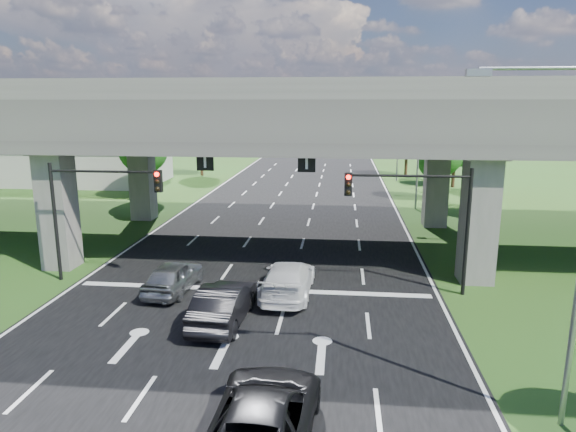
% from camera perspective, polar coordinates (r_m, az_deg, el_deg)
% --- Properties ---
extents(ground, '(160.00, 160.00, 0.00)m').
position_cam_1_polar(ground, '(21.91, -5.64, -11.44)').
color(ground, '#2C4B18').
rests_on(ground, ground).
extents(road, '(18.00, 120.00, 0.03)m').
position_cam_1_polar(road, '(31.17, -1.96, -3.98)').
color(road, black).
rests_on(road, ground).
extents(overpass, '(80.00, 15.00, 10.00)m').
position_cam_1_polar(overpass, '(31.87, -1.57, 10.82)').
color(overpass, '#3A3735').
rests_on(overpass, ground).
extents(warehouse, '(20.00, 10.00, 4.00)m').
position_cam_1_polar(warehouse, '(62.75, -22.89, 5.28)').
color(warehouse, '#9E9E99').
rests_on(warehouse, ground).
extents(signal_right, '(5.76, 0.54, 6.00)m').
position_cam_1_polar(signal_right, '(24.27, 14.52, 0.98)').
color(signal_right, black).
rests_on(signal_right, ground).
extents(signal_left, '(5.76, 0.54, 6.00)m').
position_cam_1_polar(signal_left, '(26.83, -20.70, 1.65)').
color(signal_left, black).
rests_on(signal_left, ground).
extents(streetlight_near, '(3.38, 0.25, 10.00)m').
position_cam_1_polar(streetlight_near, '(15.13, 28.88, -0.63)').
color(streetlight_near, gray).
rests_on(streetlight_near, ground).
extents(streetlight_far, '(3.38, 0.25, 10.00)m').
position_cam_1_polar(streetlight_far, '(44.09, 13.85, 8.25)').
color(streetlight_far, gray).
rests_on(streetlight_far, ground).
extents(streetlight_beyond, '(3.38, 0.25, 10.00)m').
position_cam_1_polar(streetlight_beyond, '(59.96, 11.82, 9.40)').
color(streetlight_beyond, gray).
rests_on(streetlight_beyond, ground).
extents(tree_left_near, '(4.50, 4.50, 7.80)m').
position_cam_1_polar(tree_left_near, '(49.23, -15.77, 7.36)').
color(tree_left_near, black).
rests_on(tree_left_near, ground).
extents(tree_left_mid, '(3.91, 3.90, 6.76)m').
position_cam_1_polar(tree_left_mid, '(57.80, -15.60, 7.43)').
color(tree_left_mid, black).
rests_on(tree_left_mid, ground).
extents(tree_left_far, '(4.80, 4.80, 8.32)m').
position_cam_1_polar(tree_left_far, '(64.04, -9.65, 9.04)').
color(tree_left_far, black).
rests_on(tree_left_far, ground).
extents(tree_right_near, '(4.20, 4.20, 7.28)m').
position_cam_1_polar(tree_right_near, '(48.61, 16.61, 6.86)').
color(tree_right_near, black).
rests_on(tree_right_near, ground).
extents(tree_right_mid, '(3.91, 3.90, 6.76)m').
position_cam_1_polar(tree_right_mid, '(57.03, 18.13, 7.21)').
color(tree_right_mid, black).
rests_on(tree_right_mid, ground).
extents(tree_right_far, '(4.50, 4.50, 7.80)m').
position_cam_1_polar(tree_right_far, '(64.20, 13.18, 8.61)').
color(tree_right_far, black).
rests_on(tree_right_far, ground).
extents(car_silver, '(2.09, 4.51, 1.50)m').
position_cam_1_polar(car_silver, '(25.15, -12.61, -6.57)').
color(car_silver, gray).
rests_on(car_silver, road).
extents(car_dark, '(1.97, 5.06, 1.64)m').
position_cam_1_polar(car_dark, '(21.39, -7.13, -9.62)').
color(car_dark, black).
rests_on(car_dark, road).
extents(car_white, '(2.37, 5.51, 1.58)m').
position_cam_1_polar(car_white, '(24.10, -0.01, -7.00)').
color(car_white, silver).
rests_on(car_white, road).
extents(car_trailing, '(2.89, 5.91, 1.62)m').
position_cam_1_polar(car_trailing, '(14.39, -2.76, -21.50)').
color(car_trailing, black).
rests_on(car_trailing, road).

